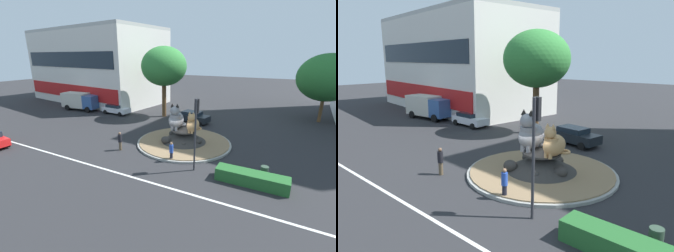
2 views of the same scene
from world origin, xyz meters
TOP-DOWN VIEW (x-y plane):
  - ground_plane at (0.00, 0.00)m, footprint 160.00×160.00m
  - lane_centreline at (0.00, -8.06)m, footprint 112.00×0.20m
  - roundabout_island at (-0.01, -0.01)m, footprint 9.48×9.48m
  - cat_statue_grey at (-0.94, 0.07)m, footprint 1.93×2.87m
  - cat_statue_calico at (0.99, -0.18)m, footprint 1.27×2.07m
  - traffic_light_mast at (3.06, -4.78)m, footprint 0.34×0.46m
  - shophouse_block at (-25.30, 14.30)m, footprint 27.64×16.11m
  - clipped_hedge_strip at (7.36, -4.96)m, footprint 4.86×1.20m
  - broadleaf_tree_behind_island at (-7.09, 8.67)m, footprint 6.38×6.38m
  - second_tree_near_tower at (12.88, 15.86)m, footprint 7.15×7.15m
  - pedestrian_black_shirt at (-4.61, -4.42)m, footprint 0.37×0.37m
  - pedestrian_blue_shirt at (0.76, -4.27)m, footprint 0.34×0.34m
  - sedan_on_far_lane at (-2.07, 7.57)m, footprint 4.49×2.55m
  - parked_car_right at (-14.34, 6.47)m, footprint 4.50×2.11m
  - delivery_box_truck at (-21.31, 5.92)m, footprint 6.44×3.06m
  - litter_bin at (8.05, -3.55)m, footprint 0.56×0.56m

SIDE VIEW (x-z plane):
  - ground_plane at x=0.00m, z-range 0.00..0.00m
  - lane_centreline at x=0.00m, z-range 0.00..0.01m
  - clipped_hedge_strip at x=7.36m, z-range 0.00..0.90m
  - litter_bin at x=8.05m, z-range 0.00..0.90m
  - roundabout_island at x=-0.01m, z-range -0.21..1.25m
  - parked_car_right at x=-14.34m, z-range 0.05..1.52m
  - sedan_on_far_lane at x=-2.07m, z-range 0.05..1.56m
  - pedestrian_blue_shirt at x=0.76m, z-range 0.05..1.76m
  - pedestrian_black_shirt at x=-4.61m, z-range 0.05..1.83m
  - delivery_box_truck at x=-21.31m, z-range 0.16..2.93m
  - cat_statue_calico at x=0.99m, z-range 1.18..3.26m
  - cat_statue_grey at x=-0.94m, z-range 1.10..3.79m
  - traffic_light_mast at x=3.06m, z-range 1.08..6.71m
  - second_tree_near_tower at x=12.88m, z-range 1.42..10.37m
  - shophouse_block at x=-25.30m, z-range 0.00..13.31m
  - broadleaf_tree_behind_island at x=-7.09m, z-range 2.20..12.11m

